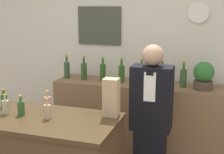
# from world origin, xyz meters

# --- Properties ---
(back_wall) EXTENTS (5.20, 0.09, 2.70)m
(back_wall) POSITION_xyz_m (-0.00, 2.00, 1.35)
(back_wall) COLOR beige
(back_wall) RESTS_ON ground_plane
(back_shelf) EXTENTS (2.02, 0.46, 1.02)m
(back_shelf) POSITION_xyz_m (0.18, 1.71, 0.51)
(back_shelf) COLOR brown
(back_shelf) RESTS_ON ground_plane
(shopkeeper) EXTENTS (0.40, 0.25, 1.57)m
(shopkeeper) POSITION_xyz_m (0.46, 1.08, 0.78)
(shopkeeper) COLOR black
(shopkeeper) RESTS_ON ground_plane
(potted_plant) EXTENTS (0.23, 0.23, 0.31)m
(potted_plant) POSITION_xyz_m (0.92, 1.68, 1.17)
(potted_plant) COLOR #4C3D2D
(potted_plant) RESTS_ON back_shelf
(paper_bag) EXTENTS (0.14, 0.12, 0.33)m
(paper_bag) POSITION_xyz_m (0.18, 0.66, 1.15)
(paper_bag) COLOR tan
(paper_bag) RESTS_ON display_counter
(counter_bottle_0) EXTENTS (0.06, 0.06, 0.18)m
(counter_bottle_0) POSITION_xyz_m (-0.86, 0.57, 1.05)
(counter_bottle_0) COLOR #24581A
(counter_bottle_0) RESTS_ON display_counter
(counter_bottle_1) EXTENTS (0.06, 0.06, 0.18)m
(counter_bottle_1) POSITION_xyz_m (-0.73, 0.41, 1.05)
(counter_bottle_1) COLOR tan
(counter_bottle_1) RESTS_ON display_counter
(counter_bottle_2) EXTENTS (0.06, 0.06, 0.18)m
(counter_bottle_2) POSITION_xyz_m (-0.58, 0.43, 1.05)
(counter_bottle_2) COLOR #2C582D
(counter_bottle_2) RESTS_ON display_counter
(counter_bottle_3) EXTENTS (0.06, 0.06, 0.18)m
(counter_bottle_3) POSITION_xyz_m (-0.43, 0.63, 1.05)
(counter_bottle_3) COLOR tan
(counter_bottle_3) RESTS_ON display_counter
(counter_bottle_4) EXTENTS (0.06, 0.06, 0.18)m
(counter_bottle_4) POSITION_xyz_m (-0.31, 0.42, 1.05)
(counter_bottle_4) COLOR tan
(counter_bottle_4) RESTS_ON display_counter
(shelf_bottle_0) EXTENTS (0.07, 0.07, 0.30)m
(shelf_bottle_0) POSITION_xyz_m (-0.75, 1.71, 1.13)
(shelf_bottle_0) COLOR #304B29
(shelf_bottle_0) RESTS_ON back_shelf
(shelf_bottle_1) EXTENTS (0.07, 0.07, 0.30)m
(shelf_bottle_1) POSITION_xyz_m (-0.51, 1.69, 1.13)
(shelf_bottle_1) COLOR #2F4B21
(shelf_bottle_1) RESTS_ON back_shelf
(shelf_bottle_2) EXTENTS (0.07, 0.07, 0.30)m
(shelf_bottle_2) POSITION_xyz_m (-0.27, 1.71, 1.13)
(shelf_bottle_2) COLOR #2A5120
(shelf_bottle_2) RESTS_ON back_shelf
(shelf_bottle_3) EXTENTS (0.07, 0.07, 0.30)m
(shelf_bottle_3) POSITION_xyz_m (-0.03, 1.70, 1.13)
(shelf_bottle_3) COLOR #2B5420
(shelf_bottle_3) RESTS_ON back_shelf
(shelf_bottle_4) EXTENTS (0.07, 0.07, 0.30)m
(shelf_bottle_4) POSITION_xyz_m (0.22, 1.71, 1.13)
(shelf_bottle_4) COLOR #325622
(shelf_bottle_4) RESTS_ON back_shelf
(shelf_bottle_5) EXTENTS (0.07, 0.07, 0.30)m
(shelf_bottle_5) POSITION_xyz_m (0.46, 1.70, 1.13)
(shelf_bottle_5) COLOR #294D25
(shelf_bottle_5) RESTS_ON back_shelf
(shelf_bottle_6) EXTENTS (0.07, 0.07, 0.30)m
(shelf_bottle_6) POSITION_xyz_m (0.70, 1.70, 1.13)
(shelf_bottle_6) COLOR #34542A
(shelf_bottle_6) RESTS_ON back_shelf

